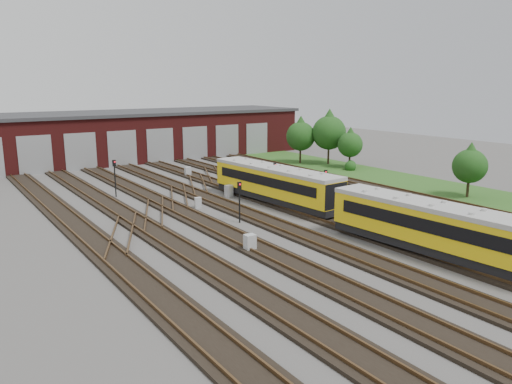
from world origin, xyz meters
TOP-DOWN VIEW (x-y plane):
  - ground at (0.00, 0.00)m, footprint 120.00×120.00m
  - track_network at (-0.17, 0.59)m, footprint 30.40×70.00m
  - maintenance_shed at (-0.01, 39.97)m, footprint 51.00×12.50m
  - grass_verge at (19.00, 10.00)m, footprint 8.00×55.00m
  - metro_train at (2.00, -8.27)m, footprint 3.54×46.02m
  - signal_mast_0 at (-8.40, 17.85)m, footprint 0.31×0.30m
  - signal_mast_1 at (-3.65, 4.43)m, footprint 0.29×0.27m
  - signal_mast_2 at (2.69, 8.74)m, footprint 0.28×0.27m
  - signal_mast_3 at (4.87, 4.60)m, footprint 0.29×0.28m
  - relay_cabinet_0 at (-6.59, -1.38)m, footprint 0.67×0.57m
  - relay_cabinet_1 at (-4.10, 10.16)m, footprint 0.63×0.57m
  - relay_cabinet_2 at (0.10, 12.20)m, footprint 0.73×0.64m
  - relay_cabinet_3 at (1.53, 23.29)m, footprint 0.70×0.61m
  - relay_cabinet_4 at (5.66, 22.87)m, footprint 0.77×0.68m
  - tree_0 at (17.67, 23.60)m, footprint 3.67×3.67m
  - tree_1 at (20.29, 17.40)m, footprint 3.00×3.00m
  - tree_2 at (20.08, 20.95)m, footprint 4.23×4.23m
  - tree_3 at (17.80, -0.06)m, footprint 3.03×3.03m
  - bush_1 at (19.94, 16.80)m, footprint 1.23×1.23m
  - bush_2 at (19.16, 16.08)m, footprint 1.32×1.32m

SIDE VIEW (x-z plane):
  - ground at x=0.00m, z-range 0.00..0.00m
  - grass_verge at x=19.00m, z-range 0.00..0.05m
  - track_network at x=-0.17m, z-range -0.06..0.27m
  - relay_cabinet_1 at x=-4.10m, z-range 0.00..0.87m
  - relay_cabinet_3 at x=1.53m, z-range 0.00..1.08m
  - relay_cabinet_2 at x=0.10m, z-range 0.00..1.08m
  - relay_cabinet_0 at x=-6.59m, z-range 0.00..1.09m
  - relay_cabinet_4 at x=5.66m, z-range 0.00..1.10m
  - bush_1 at x=19.94m, z-range 0.00..1.23m
  - bush_2 at x=19.16m, z-range 0.00..1.32m
  - metro_train at x=2.00m, z-range 0.37..3.23m
  - signal_mast_3 at x=4.87m, z-range 0.44..3.53m
  - signal_mast_1 at x=-3.65m, z-range 0.45..3.52m
  - signal_mast_2 at x=2.69m, z-range 0.45..3.77m
  - signal_mast_0 at x=-8.40m, z-range 0.48..3.87m
  - tree_1 at x=20.29m, z-range 0.71..5.68m
  - maintenance_shed at x=-0.01m, z-range 0.03..6.38m
  - tree_3 at x=17.80m, z-range 0.71..5.74m
  - tree_0 at x=17.67m, z-range 0.87..6.94m
  - tree_2 at x=20.08m, z-range 1.00..8.01m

